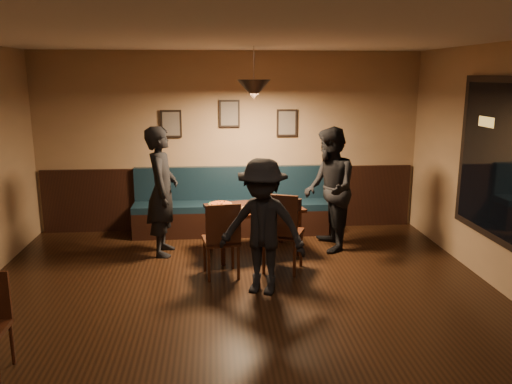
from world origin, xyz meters
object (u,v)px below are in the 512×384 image
soda_glass (299,205)px  diner_right (329,190)px  tabasco_bottle (296,202)px  booth_bench (231,202)px  chair_near_right (283,231)px  diner_front (262,227)px  dining_table (254,230)px  diner_left (162,191)px  chair_near_left (221,239)px

soda_glass → diner_right: bearing=34.6°
soda_glass → tabasco_bottle: size_ratio=1.24×
booth_bench → chair_near_right: bearing=-69.8°
diner_right → diner_front: size_ratio=1.12×
booth_bench → tabasco_bottle: 1.35m
booth_bench → diner_right: size_ratio=1.72×
dining_table → diner_front: 1.42m
diner_left → diner_front: bearing=-137.4°
booth_bench → chair_near_left: 1.76m
diner_front → soda_glass: 1.24m
diner_right → chair_near_right: bearing=-44.0°
dining_table → chair_near_right: size_ratio=1.20×
diner_front → tabasco_bottle: (0.58, 1.28, -0.04)m
diner_front → tabasco_bottle: bearing=88.7°
chair_near_right → diner_left: diner_left is taller
booth_bench → soda_glass: (0.87, -1.21, 0.25)m
chair_near_right → chair_near_left: bearing=-149.8°
diner_right → soda_glass: bearing=-54.7°
diner_front → soda_glass: size_ratio=9.61×
soda_glass → tabasco_bottle: bearing=93.7°
dining_table → tabasco_bottle: 0.70m
diner_front → soda_glass: (0.59, 1.09, -0.03)m
chair_near_right → diner_left: bearing=175.6°
booth_bench → diner_front: (0.27, -2.29, 0.27)m
chair_near_right → diner_right: size_ratio=0.59×
chair_near_right → tabasco_bottle: (0.25, 0.62, 0.21)m
diner_left → tabasco_bottle: bearing=-93.0°
tabasco_bottle → diner_front: bearing=-114.3°
soda_glass → chair_near_right: bearing=-122.1°
chair_near_left → tabasco_bottle: (1.04, 0.74, 0.25)m
chair_near_right → diner_front: size_ratio=0.67×
booth_bench → diner_front: bearing=-83.2°
chair_near_right → diner_right: 1.12m
soda_glass → diner_left: bearing=169.5°
diner_left → diner_right: (2.31, -0.00, -0.02)m
diner_front → diner_right: bearing=75.9°
dining_table → soda_glass: size_ratio=7.71×
booth_bench → diner_front: 2.33m
booth_bench → soda_glass: bearing=-54.4°
tabasco_bottle → diner_left: bearing=175.4°
diner_left → diner_right: size_ratio=1.02×
dining_table → chair_near_left: bearing=-135.2°
tabasco_bottle → diner_right: bearing=15.8°
chair_near_left → soda_glass: size_ratio=5.91×
diner_left → dining_table: bearing=-91.8°
soda_glass → tabasco_bottle: (-0.01, 0.19, -0.02)m
chair_near_left → diner_right: (1.53, 0.88, 0.40)m
chair_near_right → diner_left: 1.78m
diner_left → soda_glass: diner_left is taller
diner_left → diner_right: bearing=-88.5°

